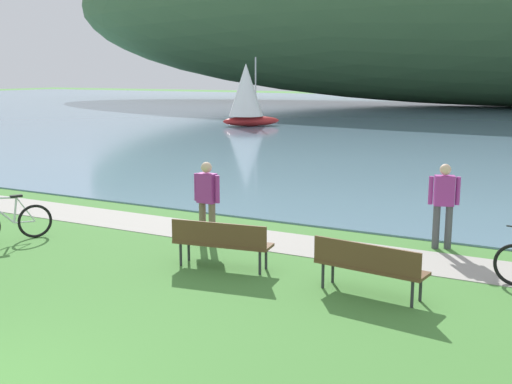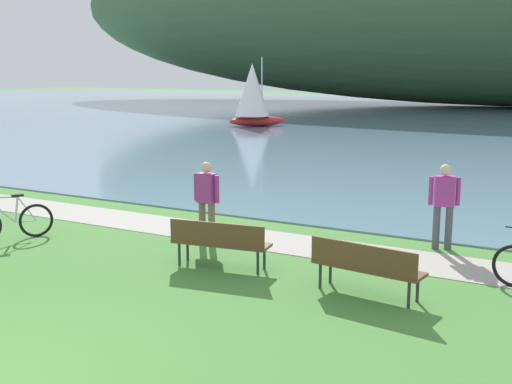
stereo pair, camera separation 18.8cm
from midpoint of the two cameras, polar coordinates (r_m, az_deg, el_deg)
bay_water at (r=53.50m, az=21.81°, el=6.26°), size 180.00×80.00×0.04m
shoreline_path at (r=13.43m, az=0.53°, el=-4.32°), size 60.00×1.50×0.01m
park_bench_near_camera at (r=11.44m, az=-3.61°, el=-4.34°), size 1.85×0.74×0.88m
park_bench_further_along at (r=10.20m, az=9.52°, el=-6.36°), size 1.85×0.70×0.88m
bicycle_beside_path at (r=14.27m, az=-21.58°, el=-2.56°), size 0.92×1.57×1.01m
person_at_shoreline at (r=13.11m, az=16.04°, el=-0.75°), size 0.58×0.34×1.71m
person_on_the_grass at (r=12.92m, az=-4.83°, el=-0.53°), size 0.61×0.24×1.71m
sailboat_toward_hillside at (r=40.81m, az=-0.97°, el=8.76°), size 3.50×3.43×4.33m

